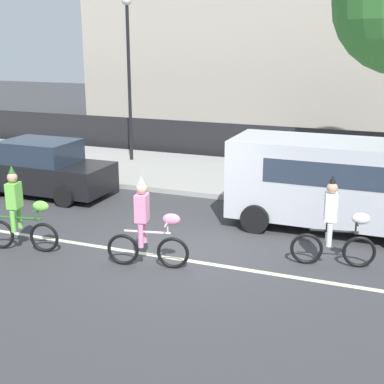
{
  "coord_description": "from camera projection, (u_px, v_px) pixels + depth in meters",
  "views": [
    {
      "loc": [
        4.17,
        -10.19,
        4.49
      ],
      "look_at": [
        -0.34,
        1.2,
        1.0
      ],
      "focal_mm": 50.0,
      "sensor_mm": 36.0,
      "label": 1
    }
  ],
  "objects": [
    {
      "name": "parade_cyclist_zebra",
      "position": [
        335.0,
        227.0,
        10.82
      ],
      "size": [
        1.7,
        0.55,
        1.92
      ],
      "color": "black",
      "rests_on": "ground"
    },
    {
      "name": "street_lamp_post",
      "position": [
        128.0,
        55.0,
        19.11
      ],
      "size": [
        0.36,
        0.36,
        5.86
      ],
      "color": "black",
      "rests_on": "sidewalk_curb"
    },
    {
      "name": "parade_cyclist_pink",
      "position": [
        148.0,
        228.0,
        10.77
      ],
      "size": [
        1.7,
        0.55,
        1.92
      ],
      "color": "black",
      "rests_on": "ground"
    },
    {
      "name": "parked_van_silver",
      "position": [
        339.0,
        178.0,
        12.86
      ],
      "size": [
        5.0,
        2.22,
        2.18
      ],
      "color": "silver",
      "rests_on": "ground"
    },
    {
      "name": "ground_plane",
      "position": [
        186.0,
        251.0,
        11.81
      ],
      "size": [
        80.0,
        80.0,
        0.0
      ],
      "primitive_type": "plane",
      "color": "#38383A"
    },
    {
      "name": "parade_cyclist_lime",
      "position": [
        21.0,
        214.0,
        11.62
      ],
      "size": [
        1.7,
        0.54,
        1.92
      ],
      "color": "black",
      "rests_on": "ground"
    },
    {
      "name": "fence_line",
      "position": [
        281.0,
        145.0,
        20.03
      ],
      "size": [
        40.0,
        0.08,
        1.4
      ],
      "primitive_type": "cube",
      "color": "black",
      "rests_on": "ground"
    },
    {
      "name": "sidewalk_curb",
      "position": [
        261.0,
        179.0,
        17.61
      ],
      "size": [
        60.0,
        5.0,
        0.15
      ],
      "primitive_type": "cube",
      "color": "#9E9B93",
      "rests_on": "ground"
    },
    {
      "name": "parked_car_black",
      "position": [
        43.0,
        169.0,
        15.95
      ],
      "size": [
        4.1,
        1.92,
        1.64
      ],
      "color": "black",
      "rests_on": "ground"
    },
    {
      "name": "road_centre_line",
      "position": [
        177.0,
        259.0,
        11.37
      ],
      "size": [
        36.0,
        0.14,
        0.01
      ],
      "primitive_type": "cube",
      "color": "beige",
      "rests_on": "ground"
    },
    {
      "name": "building_backdrop",
      "position": [
        374.0,
        66.0,
        26.09
      ],
      "size": [
        28.0,
        8.0,
        6.56
      ],
      "primitive_type": "cube",
      "color": "#B2A899",
      "rests_on": "ground"
    }
  ]
}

